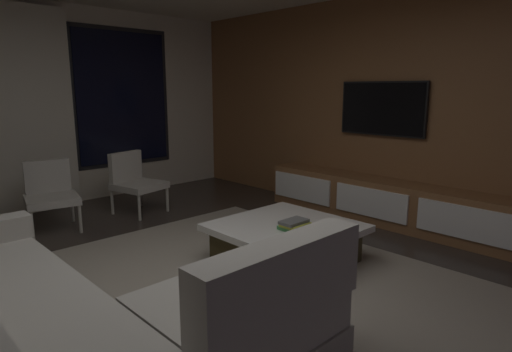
% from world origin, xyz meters
% --- Properties ---
extents(floor, '(9.20, 9.20, 0.00)m').
position_xyz_m(floor, '(0.00, 0.00, 0.00)').
color(floor, '#332B26').
extents(back_wall_with_window, '(6.60, 0.30, 2.70)m').
position_xyz_m(back_wall_with_window, '(-0.06, 3.62, 1.34)').
color(back_wall_with_window, beige).
rests_on(back_wall_with_window, floor).
extents(media_wall, '(0.12, 7.80, 2.70)m').
position_xyz_m(media_wall, '(3.06, 0.00, 1.35)').
color(media_wall, brown).
rests_on(media_wall, floor).
extents(area_rug, '(3.20, 3.80, 0.01)m').
position_xyz_m(area_rug, '(0.35, -0.10, 0.01)').
color(area_rug, gray).
rests_on(area_rug, floor).
extents(sectional_couch, '(1.98, 2.50, 0.82)m').
position_xyz_m(sectional_couch, '(-0.98, -0.16, 0.29)').
color(sectional_couch, gray).
rests_on(sectional_couch, floor).
extents(coffee_table, '(1.16, 1.16, 0.36)m').
position_xyz_m(coffee_table, '(1.05, 0.06, 0.19)').
color(coffee_table, '#382E17').
rests_on(coffee_table, floor).
extents(book_stack_on_coffee_table, '(0.27, 0.21, 0.09)m').
position_xyz_m(book_stack_on_coffee_table, '(1.01, -0.08, 0.40)').
color(book_stack_on_coffee_table, '#42914E').
rests_on(book_stack_on_coffee_table, coffee_table).
extents(accent_chair_near_window, '(0.66, 0.67, 0.78)m').
position_xyz_m(accent_chair_near_window, '(0.87, 2.55, 0.43)').
color(accent_chair_near_window, '#B2ADA0').
rests_on(accent_chair_near_window, floor).
extents(accent_chair_by_curtain, '(0.64, 0.66, 0.78)m').
position_xyz_m(accent_chair_by_curtain, '(-0.16, 2.58, 0.43)').
color(accent_chair_by_curtain, '#B2ADA0').
rests_on(accent_chair_by_curtain, floor).
extents(media_console, '(0.46, 3.10, 0.52)m').
position_xyz_m(media_console, '(2.77, 0.05, 0.25)').
color(media_console, brown).
rests_on(media_console, floor).
extents(mounted_tv, '(0.05, 1.12, 0.65)m').
position_xyz_m(mounted_tv, '(2.95, 0.25, 1.35)').
color(mounted_tv, black).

